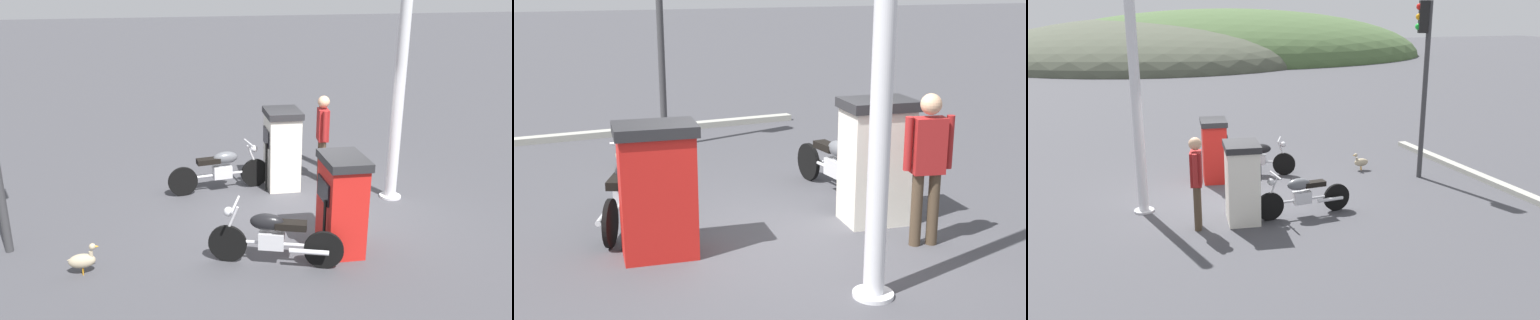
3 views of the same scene
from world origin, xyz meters
TOP-DOWN VIEW (x-y plane):
  - ground_plane at (0.00, 0.00)m, footprint 120.00×120.00m
  - fuel_pump_near at (0.03, -1.37)m, footprint 0.78×0.93m
  - fuel_pump_far at (0.03, 1.37)m, footprint 0.73×0.94m
  - motorcycle_near_pump at (1.22, -1.48)m, footprint 2.01×0.56m
  - motorcycle_far_pump at (1.14, 1.53)m, footprint 1.79×0.95m
  - attendant_person at (-0.86, -1.48)m, footprint 0.28×0.58m
  - wandering_duck at (3.74, 1.06)m, footprint 0.45×0.20m
  - canopy_support_pole at (-1.77, -0.26)m, footprint 0.40×0.40m
  - road_edge_kerb at (6.14, 0.00)m, footprint 0.38×6.10m

SIDE VIEW (x-z plane):
  - ground_plane at x=0.00m, z-range 0.00..0.00m
  - road_edge_kerb at x=6.14m, z-range 0.00..0.12m
  - wandering_duck at x=3.74m, z-range -0.01..0.44m
  - motorcycle_near_pump at x=1.22m, z-range -0.01..0.91m
  - motorcycle_far_pump at x=1.14m, z-range 0.00..0.92m
  - fuel_pump_far at x=0.03m, z-range 0.01..1.50m
  - fuel_pump_near at x=0.03m, z-range 0.01..1.57m
  - attendant_person at x=-0.86m, z-range 0.14..1.89m
  - canopy_support_pole at x=-1.77m, z-range -0.08..4.20m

